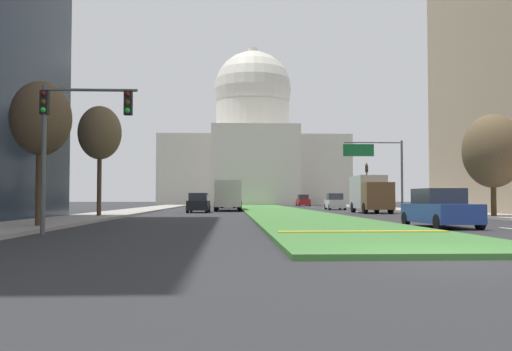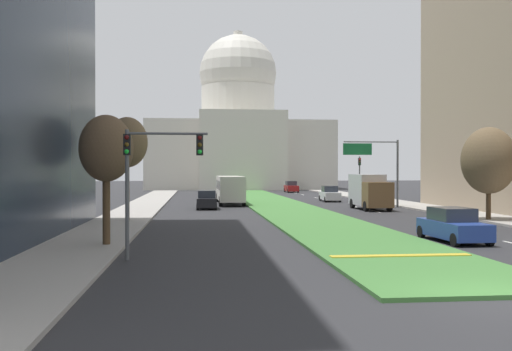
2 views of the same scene
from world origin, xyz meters
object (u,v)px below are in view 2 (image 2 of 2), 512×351
Objects in this scene: traffic_light_far_right at (360,173)px; city_bus at (230,187)px; street_tree_right_mid at (489,161)px; box_truck_delivery at (370,191)px; capitol_building at (238,132)px; sedan_very_far at (291,187)px; street_tree_left_mid at (127,143)px; sedan_far_horizon at (223,191)px; sedan_lead_stopped at (453,226)px; sedan_midblock at (207,200)px; sedan_distant at (330,194)px; overhead_guide_sign at (377,159)px; traffic_light_near_left at (149,165)px; street_tree_left_near at (106,150)px.

traffic_light_far_right is 16.46m from city_bus.
box_truck_delivery is at bearing 110.65° from street_tree_right_mid.
capitol_building is 7.61× the size of sedan_very_far.
sedan_far_horizon is at bearing 76.66° from street_tree_left_mid.
sedan_lead_stopped is at bearing -92.22° from sedan_very_far.
sedan_midblock is 14.94m from box_truck_delivery.
street_tree_left_mid is at bearing -129.41° from sedan_distant.
sedan_distant is 0.95× the size of sedan_very_far.
sedan_midblock is 41.29m from sedan_very_far.
sedan_distant is at bearing 100.48° from overhead_guide_sign.
street_tree_left_mid reaches higher than traffic_light_far_right.
traffic_light_near_left is 1.18× the size of sedan_distant.
sedan_midblock is 0.42× the size of city_bus.
sedan_midblock is (-18.12, -12.44, -2.51)m from traffic_light_far_right.
sedan_midblock is at bearing -141.80° from sedan_distant.
sedan_midblock is 1.07× the size of sedan_far_horizon.
overhead_guide_sign is 1.40× the size of sedan_very_far.
street_tree_left_mid is at bearing -112.04° from city_bus.
city_bus reaches higher than sedan_far_horizon.
sedan_distant is (7.04, -48.07, -10.36)m from capitol_building.
sedan_lead_stopped is (4.66, -84.67, -10.39)m from capitol_building.
capitol_building is at bearing 84.88° from city_bus.
sedan_far_horizon is at bearing 90.08° from city_bus.
street_tree_right_mid is 40.25m from sedan_far_horizon.
city_bus reaches higher than sedan_distant.
street_tree_left_near is 0.56× the size of city_bus.
sedan_very_far is 0.42× the size of city_bus.
traffic_light_near_left is 37.40m from city_bus.
sedan_distant is at bearing 38.20° from sedan_midblock.
street_tree_left_near is at bearing -98.22° from capitol_building.
street_tree_left_near is 41.94m from sedan_distant.
overhead_guide_sign is 25.66m from street_tree_left_mid.
traffic_light_far_right is 27.30m from street_tree_right_mid.
city_bus is (-4.66, -52.01, -9.42)m from capitol_building.
sedan_very_far reaches higher than sedan_midblock.
street_tree_left_mid reaches higher than city_bus.
street_tree_left_near is 48.12m from sedan_far_horizon.
overhead_guide_sign is 15.41m from street_tree_right_mid.
street_tree_left_mid is 1.69× the size of sedan_far_horizon.
street_tree_left_near reaches higher than sedan_far_horizon.
sedan_distant is 12.38m from city_bus.
city_bus is (7.64, 33.09, -2.76)m from street_tree_left_near.
sedan_far_horizon is (5.37, 51.23, -2.97)m from traffic_light_near_left.
street_tree_left_mid is 1.56× the size of sedan_very_far.
street_tree_right_mid is (25.07, -1.81, -1.21)m from street_tree_left_mid.
sedan_far_horizon is (-16.87, 36.38, -3.42)m from street_tree_right_mid.
traffic_light_far_right is 26.65m from sedan_very_far.
sedan_very_far is at bearing 92.85° from overhead_guide_sign.
capitol_building reaches higher than overhead_guide_sign.
street_tree_left_near is at bearing -130.19° from box_truck_delivery.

